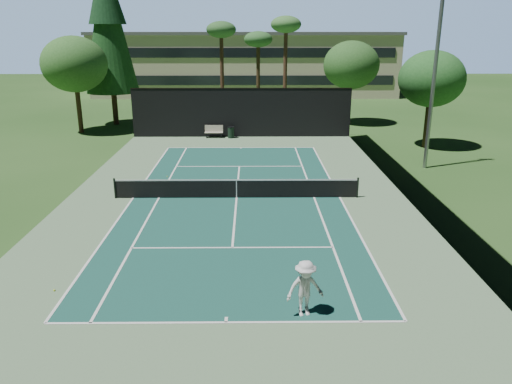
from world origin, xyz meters
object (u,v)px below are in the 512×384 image
park_bench (214,131)px  trash_bin (231,132)px  tennis_ball_c (230,182)px  tennis_net (236,188)px  tennis_ball_d (167,177)px  player (305,289)px  tennis_ball_b (184,191)px  tennis_ball_a (54,290)px

park_bench → trash_bin: (1.42, -0.18, -0.07)m
tennis_ball_c → tennis_net: bearing=-80.1°
tennis_net → park_bench: (-2.30, 15.71, -0.01)m
tennis_ball_d → player: bearing=-66.4°
tennis_ball_d → trash_bin: 12.05m
tennis_ball_b → tennis_ball_d: (-1.38, 2.85, -0.00)m
tennis_ball_b → tennis_net: bearing=-21.2°
tennis_ball_c → tennis_ball_d: bearing=162.2°
tennis_ball_a → park_bench: 25.87m
tennis_ball_a → player: bearing=-10.5°
tennis_ball_c → park_bench: (-1.82, 12.95, 0.51)m
tennis_net → player: player is taller
tennis_ball_d → tennis_ball_b: bearing=-64.1°
player → tennis_ball_d: size_ratio=27.52×
tennis_ball_b → park_bench: 14.59m
tennis_ball_b → tennis_ball_c: tennis_ball_c is taller
tennis_ball_b → tennis_ball_c: size_ratio=0.89×
tennis_ball_c → tennis_ball_d: size_ratio=1.12×
park_bench → trash_bin: park_bench is taller
trash_bin → tennis_ball_d: bearing=-106.6°
park_bench → tennis_ball_d: bearing=-99.7°
player → tennis_ball_b: player is taller
tennis_ball_b → park_bench: (0.63, 14.57, 0.51)m
tennis_ball_a → park_bench: (3.64, 25.61, 0.51)m
tennis_ball_d → trash_bin: trash_bin is taller
tennis_ball_c → tennis_ball_d: 4.03m
player → tennis_ball_a: 8.55m
park_bench → trash_bin: size_ratio=1.59×
tennis_ball_d → park_bench: (2.01, 11.72, 0.51)m
tennis_net → player: 11.71m
trash_bin → player: bearing=-83.0°
player → tennis_ball_a: bearing=156.0°
tennis_ball_d → park_bench: park_bench is taller
tennis_ball_b → tennis_ball_d: same height
tennis_net → player: (2.42, -11.45, 0.36)m
tennis_net → tennis_ball_c: size_ratio=171.94×
tennis_ball_b → tennis_ball_d: bearing=115.9°
tennis_ball_b → park_bench: bearing=87.5°
tennis_ball_b → park_bench: size_ratio=0.04×
tennis_ball_a → park_bench: size_ratio=0.05×
park_bench → player: bearing=-80.1°
tennis_ball_c → tennis_ball_d: (-3.83, 1.23, -0.00)m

